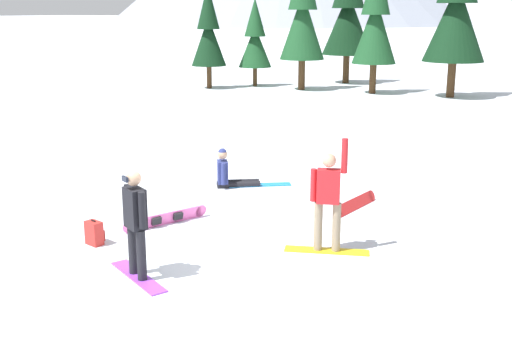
{
  "coord_description": "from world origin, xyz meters",
  "views": [
    {
      "loc": [
        5.39,
        -8.35,
        4.17
      ],
      "look_at": [
        -0.65,
        2.66,
        1.0
      ],
      "focal_mm": 44.72,
      "sensor_mm": 36.0,
      "label": 1
    }
  ],
  "objects_px": {
    "backpack_red": "(95,233)",
    "pine_tree_twin": "(208,32)",
    "pine_tree_leaning": "(255,39)",
    "snowboarder_background": "(230,173)",
    "pine_tree_young": "(375,18)",
    "pine_tree_broad": "(457,7)",
    "pine_tree_slender": "(348,11)",
    "pine_tree_tall": "(303,13)",
    "snowboarder_foreground": "(136,222)",
    "loose_snowboard_near_right": "(166,218)",
    "snowboarder_midground": "(328,199)",
    "loose_snowboard_far_spare": "(355,203)"
  },
  "relations": [
    {
      "from": "pine_tree_twin",
      "to": "pine_tree_slender",
      "type": "bearing_deg",
      "value": 47.08
    },
    {
      "from": "snowboarder_foreground",
      "to": "pine_tree_slender",
      "type": "xyz_separation_m",
      "value": [
        -7.26,
        28.13,
        3.16
      ]
    },
    {
      "from": "snowboarder_midground",
      "to": "pine_tree_twin",
      "type": "height_order",
      "value": "pine_tree_twin"
    },
    {
      "from": "backpack_red",
      "to": "pine_tree_slender",
      "type": "relative_size",
      "value": 0.06
    },
    {
      "from": "snowboarder_background",
      "to": "pine_tree_slender",
      "type": "xyz_separation_m",
      "value": [
        -5.75,
        22.75,
        3.77
      ]
    },
    {
      "from": "snowboarder_background",
      "to": "pine_tree_tall",
      "type": "distance_m",
      "value": 20.01
    },
    {
      "from": "snowboarder_foreground",
      "to": "pine_tree_twin",
      "type": "distance_m",
      "value": 25.65
    },
    {
      "from": "snowboarder_background",
      "to": "loose_snowboard_far_spare",
      "type": "bearing_deg",
      "value": -4.51
    },
    {
      "from": "pine_tree_tall",
      "to": "pine_tree_broad",
      "type": "height_order",
      "value": "pine_tree_broad"
    },
    {
      "from": "pine_tree_slender",
      "to": "snowboarder_foreground",
      "type": "bearing_deg",
      "value": -75.53
    },
    {
      "from": "pine_tree_young",
      "to": "pine_tree_broad",
      "type": "distance_m",
      "value": 3.91
    },
    {
      "from": "loose_snowboard_near_right",
      "to": "pine_tree_leaning",
      "type": "distance_m",
      "value": 24.19
    },
    {
      "from": "loose_snowboard_far_spare",
      "to": "loose_snowboard_near_right",
      "type": "xyz_separation_m",
      "value": [
        -2.93,
        -2.8,
        0.01
      ]
    },
    {
      "from": "snowboarder_foreground",
      "to": "pine_tree_twin",
      "type": "xyz_separation_m",
      "value": [
        -12.89,
        22.08,
        2.1
      ]
    },
    {
      "from": "pine_tree_young",
      "to": "pine_tree_tall",
      "type": "xyz_separation_m",
      "value": [
        -3.86,
        -0.34,
        0.23
      ]
    },
    {
      "from": "loose_snowboard_near_right",
      "to": "pine_tree_broad",
      "type": "relative_size",
      "value": 0.22
    },
    {
      "from": "loose_snowboard_far_spare",
      "to": "backpack_red",
      "type": "bearing_deg",
      "value": -128.42
    },
    {
      "from": "backpack_red",
      "to": "pine_tree_twin",
      "type": "relative_size",
      "value": 0.08
    },
    {
      "from": "pine_tree_twin",
      "to": "backpack_red",
      "type": "bearing_deg",
      "value": -62.15
    },
    {
      "from": "pine_tree_tall",
      "to": "pine_tree_slender",
      "type": "relative_size",
      "value": 0.98
    },
    {
      "from": "snowboarder_foreground",
      "to": "pine_tree_leaning",
      "type": "bearing_deg",
      "value": 114.82
    },
    {
      "from": "pine_tree_broad",
      "to": "snowboarder_foreground",
      "type": "bearing_deg",
      "value": -88.93
    },
    {
      "from": "pine_tree_young",
      "to": "pine_tree_twin",
      "type": "height_order",
      "value": "pine_tree_young"
    },
    {
      "from": "pine_tree_leaning",
      "to": "pine_tree_broad",
      "type": "xyz_separation_m",
      "value": [
        10.72,
        0.46,
        1.67
      ]
    },
    {
      "from": "snowboarder_background",
      "to": "pine_tree_leaning",
      "type": "height_order",
      "value": "pine_tree_leaning"
    },
    {
      "from": "pine_tree_tall",
      "to": "pine_tree_leaning",
      "type": "xyz_separation_m",
      "value": [
        -3.02,
        0.29,
        -1.37
      ]
    },
    {
      "from": "backpack_red",
      "to": "snowboarder_background",
      "type": "bearing_deg",
      "value": 88.34
    },
    {
      "from": "pine_tree_leaning",
      "to": "snowboarder_background",
      "type": "bearing_deg",
      "value": -62.78
    },
    {
      "from": "pine_tree_slender",
      "to": "pine_tree_leaning",
      "type": "bearing_deg",
      "value": -134.83
    },
    {
      "from": "loose_snowboard_far_spare",
      "to": "pine_tree_broad",
      "type": "xyz_separation_m",
      "value": [
        -2.24,
        19.52,
        4.18
      ]
    },
    {
      "from": "backpack_red",
      "to": "snowboarder_foreground",
      "type": "bearing_deg",
      "value": -25.95
    },
    {
      "from": "snowboarder_background",
      "to": "loose_snowboard_near_right",
      "type": "relative_size",
      "value": 0.93
    },
    {
      "from": "pine_tree_tall",
      "to": "pine_tree_slender",
      "type": "bearing_deg",
      "value": 77.92
    },
    {
      "from": "loose_snowboard_far_spare",
      "to": "pine_tree_leaning",
      "type": "height_order",
      "value": "pine_tree_leaning"
    },
    {
      "from": "snowboarder_foreground",
      "to": "backpack_red",
      "type": "distance_m",
      "value": 1.97
    },
    {
      "from": "backpack_red",
      "to": "pine_tree_young",
      "type": "xyz_separation_m",
      "value": [
        -2.66,
        23.43,
        3.56
      ]
    },
    {
      "from": "backpack_red",
      "to": "pine_tree_slender",
      "type": "height_order",
      "value": "pine_tree_slender"
    },
    {
      "from": "backpack_red",
      "to": "pine_tree_broad",
      "type": "distance_m",
      "value": 24.22
    },
    {
      "from": "snowboarder_foreground",
      "to": "loose_snowboard_far_spare",
      "type": "height_order",
      "value": "snowboarder_foreground"
    },
    {
      "from": "loose_snowboard_far_spare",
      "to": "pine_tree_leaning",
      "type": "distance_m",
      "value": 23.19
    },
    {
      "from": "snowboarder_foreground",
      "to": "snowboarder_background",
      "type": "distance_m",
      "value": 5.62
    },
    {
      "from": "pine_tree_tall",
      "to": "pine_tree_twin",
      "type": "distance_m",
      "value": 5.15
    },
    {
      "from": "snowboarder_midground",
      "to": "pine_tree_young",
      "type": "relative_size",
      "value": 0.3
    },
    {
      "from": "pine_tree_broad",
      "to": "backpack_red",
      "type": "bearing_deg",
      "value": -92.85
    },
    {
      "from": "backpack_red",
      "to": "pine_tree_leaning",
      "type": "height_order",
      "value": "pine_tree_leaning"
    },
    {
      "from": "pine_tree_leaning",
      "to": "loose_snowboard_near_right",
      "type": "bearing_deg",
      "value": -65.36
    },
    {
      "from": "snowboarder_midground",
      "to": "pine_tree_leaning",
      "type": "relative_size",
      "value": 0.42
    },
    {
      "from": "snowboarder_background",
      "to": "pine_tree_slender",
      "type": "height_order",
      "value": "pine_tree_slender"
    },
    {
      "from": "pine_tree_twin",
      "to": "pine_tree_broad",
      "type": "bearing_deg",
      "value": 11.67
    },
    {
      "from": "snowboarder_foreground",
      "to": "loose_snowboard_near_right",
      "type": "distance_m",
      "value": 2.71
    }
  ]
}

